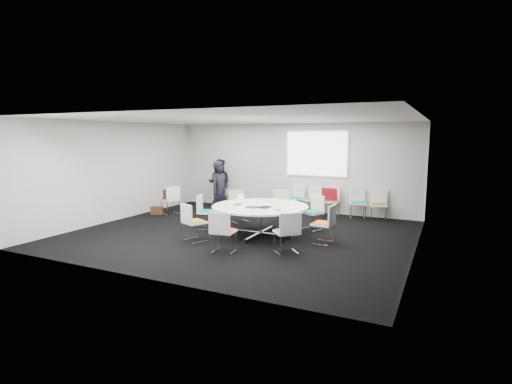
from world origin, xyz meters
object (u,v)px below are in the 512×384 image
at_px(chair_back_d, 358,209).
at_px(maroon_bag, 170,194).
at_px(chair_back_e, 379,210).
at_px(person_back, 219,183).
at_px(chair_ring_b, 312,219).
at_px(person_main, 220,193).
at_px(chair_ring_e, 207,218).
at_px(chair_back_b, 312,205).
at_px(laptop, 239,204).
at_px(chair_ring_c, 281,212).
at_px(chair_ring_a, 323,231).
at_px(chair_person_back, 222,198).
at_px(chair_back_a, 295,204).
at_px(chair_spare_left, 170,205).
at_px(brown_bag, 157,211).
at_px(cup, 269,201).
at_px(conference_table, 260,213).
at_px(chair_ring_g, 223,240).
at_px(chair_ring_f, 194,229).
at_px(chair_ring_h, 287,240).
at_px(chair_ring_d, 239,212).
at_px(chair_back_c, 331,207).

distance_m(chair_back_d, maroon_bag, 5.68).
bearing_deg(chair_back_e, person_back, -8.29).
distance_m(chair_ring_b, person_main, 2.58).
bearing_deg(person_back, chair_ring_e, 103.05).
bearing_deg(chair_back_b, laptop, 88.07).
height_order(chair_ring_c, maroon_bag, chair_ring_c).
bearing_deg(chair_ring_a, person_back, 60.26).
bearing_deg(chair_back_b, chair_back_d, -168.50).
bearing_deg(chair_back_e, maroon_bag, 7.82).
bearing_deg(person_main, chair_ring_e, -170.81).
distance_m(chair_person_back, person_back, 0.56).
bearing_deg(chair_ring_b, chair_back_a, -33.48).
height_order(chair_back_e, chair_spare_left, same).
height_order(chair_ring_e, chair_person_back, same).
distance_m(chair_ring_c, brown_bag, 3.91).
bearing_deg(chair_back_b, cup, 96.56).
xyz_separation_m(chair_ring_b, chair_person_back, (-3.89, 2.01, 0.00)).
bearing_deg(brown_bag, conference_table, -13.48).
height_order(chair_ring_b, chair_person_back, same).
xyz_separation_m(chair_ring_g, chair_back_d, (1.77, 4.76, 0.00)).
relative_size(chair_ring_a, chair_spare_left, 1.00).
bearing_deg(conference_table, chair_ring_c, 94.12).
relative_size(chair_person_back, maroon_bag, 2.20).
bearing_deg(brown_bag, chair_person_back, 64.21).
distance_m(chair_back_a, chair_person_back, 2.66).
xyz_separation_m(conference_table, chair_ring_c, (-0.12, 1.67, -0.28)).
height_order(chair_ring_c, chair_back_a, same).
height_order(chair_ring_f, chair_ring_h, same).
distance_m(chair_ring_d, chair_back_e, 4.00).
bearing_deg(maroon_bag, chair_ring_a, -13.60).
xyz_separation_m(chair_back_b, chair_back_d, (1.40, -0.02, 0.00)).
relative_size(chair_ring_g, maroon_bag, 2.20).
distance_m(chair_ring_g, chair_back_a, 4.78).
bearing_deg(chair_back_c, chair_spare_left, 21.29).
bearing_deg(chair_ring_d, maroon_bag, -62.19).
xyz_separation_m(chair_back_e, chair_spare_left, (-5.93, -1.90, 0.00)).
height_order(conference_table, person_back, person_back).
relative_size(chair_ring_g, person_main, 0.51).
bearing_deg(chair_person_back, person_main, 99.11).
height_order(chair_ring_f, chair_back_e, same).
height_order(chair_ring_d, person_main, person_main).
bearing_deg(brown_bag, person_back, 62.26).
bearing_deg(chair_back_c, chair_person_back, -1.72).
relative_size(chair_ring_a, chair_ring_c, 1.00).
xyz_separation_m(chair_ring_e, chair_back_d, (3.24, 3.08, 0.00)).
bearing_deg(person_back, chair_ring_a, 134.01).
bearing_deg(brown_bag, chair_ring_a, -10.44).
xyz_separation_m(chair_ring_f, cup, (1.16, 1.61, 0.50)).
distance_m(chair_ring_d, brown_bag, 2.80).
bearing_deg(chair_ring_f, maroon_bag, 161.25).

